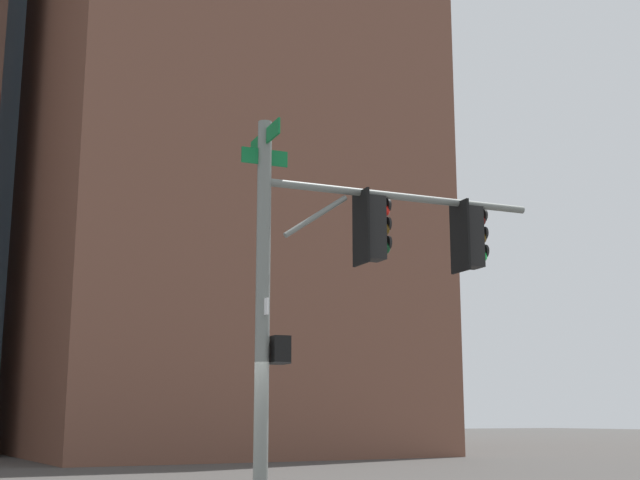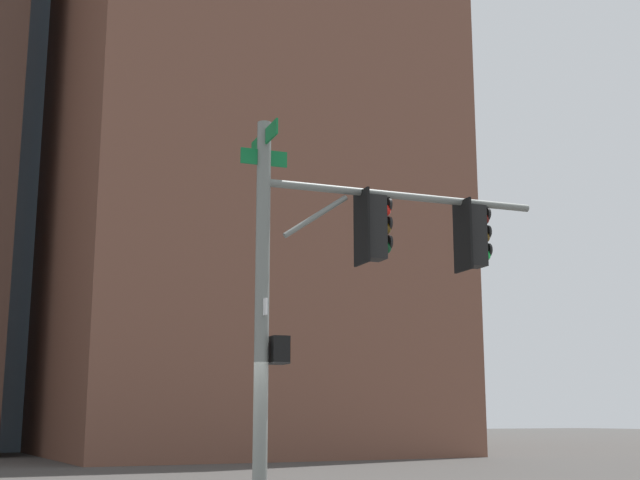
# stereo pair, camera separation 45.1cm
# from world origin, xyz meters

# --- Properties ---
(signal_pole_assembly) EXTENTS (1.26, 4.96, 6.09)m
(signal_pole_assembly) POSITION_xyz_m (0.62, 1.64, 4.01)
(signal_pole_assembly) COLOR slate
(signal_pole_assembly) RESTS_ON ground_plane
(building_brick_nearside) EXTENTS (20.51, 17.68, 35.97)m
(building_brick_nearside) POSITION_xyz_m (-30.25, 10.92, 17.98)
(building_brick_nearside) COLOR brown
(building_brick_nearside) RESTS_ON ground_plane
(building_brick_farside) EXTENTS (23.58, 16.60, 49.16)m
(building_brick_farside) POSITION_xyz_m (-48.60, 16.16, 24.58)
(building_brick_farside) COLOR #845B47
(building_brick_farside) RESTS_ON ground_plane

